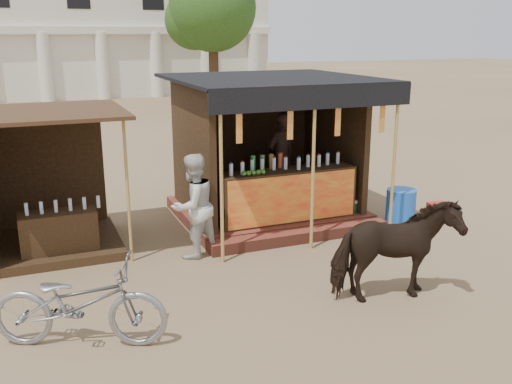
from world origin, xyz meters
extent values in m
plane|color=#846B4C|center=(0.00, 0.00, 0.00)|extent=(120.00, 120.00, 0.00)
cube|color=brown|center=(1.00, 3.50, 0.11)|extent=(3.40, 2.80, 0.22)
cube|color=brown|center=(1.00, 1.95, 0.10)|extent=(3.40, 0.35, 0.20)
cube|color=#3B2A15|center=(1.00, 2.55, 0.69)|extent=(2.60, 0.55, 0.95)
cube|color=red|center=(1.00, 2.27, 0.69)|extent=(2.50, 0.02, 0.88)
cube|color=#3B2A15|center=(1.00, 4.75, 1.47)|extent=(3.00, 0.12, 2.50)
cube|color=#3B2A15|center=(-0.50, 3.50, 1.47)|extent=(0.12, 2.50, 2.50)
cube|color=#3B2A15|center=(2.50, 3.50, 1.47)|extent=(0.12, 2.50, 2.50)
cube|color=black|center=(1.00, 3.30, 2.75)|extent=(3.60, 3.60, 0.06)
cube|color=black|center=(1.00, 1.52, 2.57)|extent=(3.60, 0.06, 0.36)
cylinder|color=tan|center=(-0.60, 1.55, 1.38)|extent=(0.06, 0.06, 2.75)
cylinder|color=tan|center=(1.00, 1.55, 1.38)|extent=(0.06, 0.06, 2.75)
cylinder|color=tan|center=(2.60, 1.55, 1.38)|extent=(0.06, 0.06, 2.75)
cube|color=red|center=(-0.30, 1.55, 2.20)|extent=(0.10, 0.02, 0.55)
cube|color=red|center=(0.57, 1.55, 2.20)|extent=(0.10, 0.02, 0.55)
cube|color=red|center=(1.43, 1.55, 2.20)|extent=(0.10, 0.02, 0.55)
cube|color=red|center=(2.30, 1.55, 2.20)|extent=(0.10, 0.02, 0.55)
imported|color=black|center=(1.37, 3.60, 1.14)|extent=(0.78, 0.63, 1.84)
cube|color=#3B2A15|center=(-3.00, 3.20, 0.07)|extent=(2.00, 2.00, 0.15)
cube|color=#3B2A15|center=(-3.00, 4.15, 1.05)|extent=(1.90, 0.10, 2.10)
cube|color=#472D19|center=(-3.00, 3.10, 2.35)|extent=(2.40, 2.40, 0.06)
cylinder|color=tan|center=(-1.95, 2.15, 1.18)|extent=(0.05, 0.05, 2.35)
cube|color=#3B2A15|center=(-3.00, 2.70, 0.40)|extent=(1.20, 0.50, 0.80)
imported|color=black|center=(1.13, -0.61, 0.72)|extent=(1.79, 1.00, 1.44)
imported|color=gray|center=(-2.96, -0.21, 0.54)|extent=(2.16, 1.45, 1.07)
imported|color=silver|center=(-0.94, 2.00, 0.86)|extent=(1.03, 0.94, 1.72)
cylinder|color=blue|center=(3.15, 2.00, 0.36)|extent=(0.72, 0.72, 0.71)
cube|color=#A1231A|center=(4.11, 2.00, 0.15)|extent=(0.41, 0.47, 0.31)
cube|color=#16673D|center=(2.29, 2.60, 0.20)|extent=(0.69, 0.54, 0.40)
cube|color=white|center=(2.29, 2.60, 0.43)|extent=(0.72, 0.56, 0.06)
cube|color=silver|center=(-2.00, 30.00, 4.00)|extent=(26.00, 7.00, 8.00)
cube|color=silver|center=(-2.00, 26.40, 3.70)|extent=(26.00, 0.50, 0.40)
cylinder|color=silver|center=(-2.00, 26.40, 1.80)|extent=(0.70, 0.70, 3.60)
cylinder|color=silver|center=(1.00, 26.40, 1.80)|extent=(0.70, 0.70, 3.60)
cylinder|color=silver|center=(4.00, 26.40, 1.80)|extent=(0.70, 0.70, 3.60)
cylinder|color=silver|center=(7.00, 26.40, 1.80)|extent=(0.70, 0.70, 3.60)
cylinder|color=silver|center=(10.00, 26.40, 1.80)|extent=(0.70, 0.70, 3.60)
cylinder|color=#382314|center=(6.00, 22.00, 2.00)|extent=(0.50, 0.50, 4.00)
sphere|color=#385C1F|center=(6.00, 22.00, 4.80)|extent=(4.40, 4.40, 4.40)
sphere|color=#385C1F|center=(5.20, 22.60, 4.20)|extent=(2.99, 2.99, 2.99)
camera|label=1|loc=(-3.34, -6.57, 3.57)|focal=40.00mm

